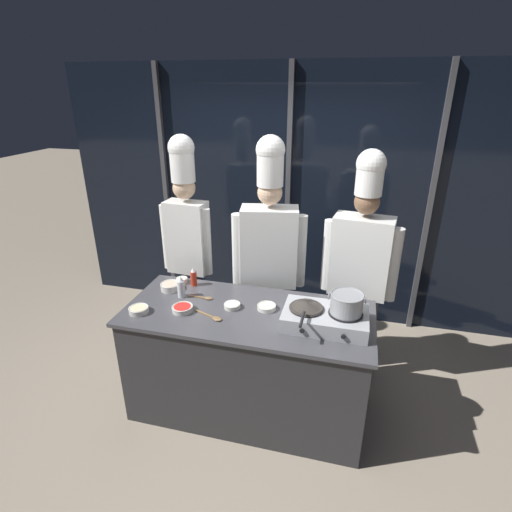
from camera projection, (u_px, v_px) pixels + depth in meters
The scene contains 19 objects.
ground_plane at pixel (249, 406), 3.35m from camera, with size 24.00×24.00×0.00m, color gray.
window_wall_back at pixel (288, 199), 4.28m from camera, with size 4.98×0.09×2.70m.
demo_counter at pixel (248, 361), 3.17m from camera, with size 1.86×0.82×0.92m.
portable_stove at pixel (325, 318), 2.80m from camera, with size 0.59×0.38×0.12m.
frying_pan at pixel (306, 305), 2.79m from camera, with size 0.24×0.42×0.05m.
stock_pot at pixel (347, 303), 2.71m from camera, with size 0.25×0.23×0.14m.
squeeze_bottle_chili at pixel (194, 277), 3.35m from camera, with size 0.05×0.05×0.16m.
squeeze_bottle_clear at pixel (181, 287), 3.16m from camera, with size 0.06×0.06×0.18m.
prep_bowl_bell_pepper at pixel (182, 308), 2.98m from camera, with size 0.16×0.16×0.04m.
prep_bowl_noodles at pixel (139, 309), 2.97m from camera, with size 0.15×0.15×0.04m.
prep_bowl_garlic at pixel (182, 280), 3.41m from camera, with size 0.10×0.10×0.04m.
prep_bowl_rice at pixel (232, 305), 3.03m from camera, with size 0.13×0.13×0.04m.
prep_bowl_chicken at pixel (170, 286), 3.29m from camera, with size 0.16×0.16×0.06m.
prep_bowl_bean_sprouts at pixel (267, 307), 3.01m from camera, with size 0.14×0.14×0.04m.
serving_spoon_slotted at pixel (213, 317), 2.90m from camera, with size 0.25×0.12×0.02m.
serving_spoon_solid at pixel (205, 298), 3.16m from camera, with size 0.21×0.04×0.02m.
chef_head at pixel (187, 228), 3.65m from camera, with size 0.50×0.23×2.10m.
chef_sous at pixel (269, 245), 3.42m from camera, with size 0.62×0.33×2.13m.
chef_line at pixel (361, 257), 3.30m from camera, with size 0.62×0.31×2.04m.
Camera 1 is at (0.70, -2.48, 2.48)m, focal length 28.00 mm.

